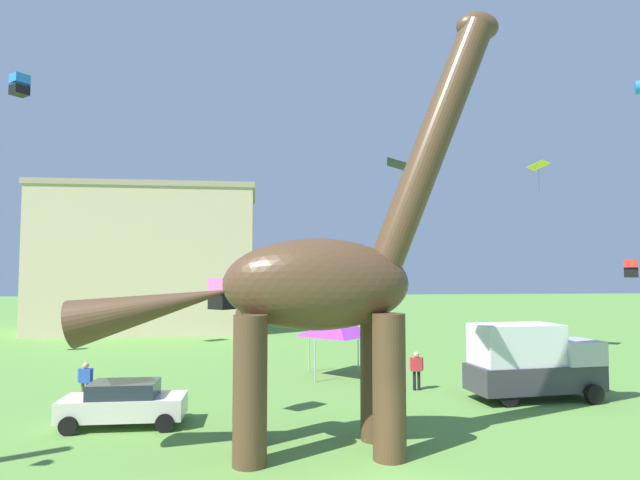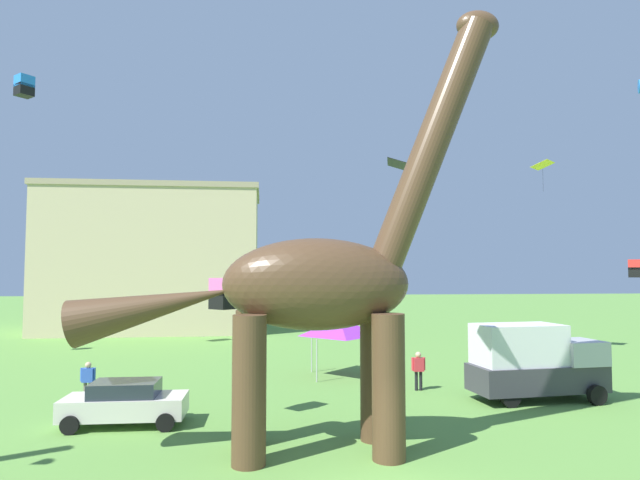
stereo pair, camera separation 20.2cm
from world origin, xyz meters
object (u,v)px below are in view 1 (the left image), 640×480
kite_mid_left (20,85)px  kite_near_low (631,269)px  parked_sedan_left (124,403)px  dinosaur_sculpture (315,284)px  festival_canopy_tent (337,327)px  parked_box_truck (532,361)px  kite_far_right (402,166)px  kite_far_left (539,166)px  person_vendor_side (416,367)px  kite_apex (223,294)px  person_strolling_adult (85,378)px

kite_mid_left → kite_near_low: size_ratio=1.39×
parked_sedan_left → kite_near_low: 26.17m
dinosaur_sculpture → kite_mid_left: bearing=109.3°
dinosaur_sculpture → festival_canopy_tent: dinosaur_sculpture is taller
dinosaur_sculpture → kite_near_low: (18.38, 10.49, 0.59)m
parked_box_truck → kite_mid_left: 34.51m
parked_box_truck → festival_canopy_tent: (-7.43, 6.14, 0.90)m
kite_near_low → dinosaur_sculpture: bearing=-150.3°
kite_far_right → kite_far_left: (13.38, 14.78, 3.30)m
festival_canopy_tent → person_vendor_side: bearing=-50.1°
festival_canopy_tent → kite_near_low: kite_near_low is taller
kite_apex → festival_canopy_tent: bearing=56.2°
dinosaur_sculpture → festival_canopy_tent: bearing=56.6°
kite_far_right → festival_canopy_tent: bearing=94.8°
parked_box_truck → kite_near_low: bearing=24.6°
dinosaur_sculpture → kite_far_left: 24.71m
kite_far_right → kite_near_low: bearing=29.7°
kite_far_right → kite_mid_left: (-20.42, 18.02, 8.43)m
person_strolling_adult → kite_apex: (5.84, -3.75, 3.63)m
parked_sedan_left → festival_canopy_tent: (8.86, 8.16, 1.74)m
person_strolling_adult → person_vendor_side: bearing=66.4°
person_strolling_adult → parked_sedan_left: bearing=6.5°
kite_apex → kite_near_low: 22.48m
festival_canopy_tent → parked_sedan_left: bearing=-137.4°
parked_sedan_left → kite_apex: (3.41, 0.01, 3.82)m
person_strolling_adult → parked_box_truck: bearing=58.4°
parked_box_truck → kite_near_low: kite_near_low is taller
parked_sedan_left → person_strolling_adult: size_ratio=2.55×
dinosaur_sculpture → kite_apex: 4.63m
parked_box_truck → kite_apex: 13.37m
person_vendor_side → kite_mid_left: kite_mid_left is taller
person_vendor_side → festival_canopy_tent: 5.07m
festival_canopy_tent → kite_mid_left: (-19.61, 8.22, 15.03)m
kite_far_left → kite_near_low: kite_far_left is taller
kite_near_low → kite_far_left: bearing=105.4°
parked_sedan_left → festival_canopy_tent: festival_canopy_tent is taller
festival_canopy_tent → kite_apex: (-5.45, -8.15, 2.08)m
dinosaur_sculpture → kite_far_left: size_ratio=7.07×
person_strolling_adult → kite_mid_left: size_ratio=1.24×
person_strolling_adult → festival_canopy_tent: 12.21m
dinosaur_sculpture → festival_canopy_tent: 12.19m
dinosaur_sculpture → kite_near_low: size_ratio=14.45×
person_strolling_adult → kite_apex: kite_apex is taller
parked_box_truck → kite_near_low: size_ratio=6.00×
parked_box_truck → kite_apex: size_ratio=5.13×
kite_far_left → parked_sedan_left: bearing=-150.3°
kite_near_low → festival_canopy_tent: bearing=175.8°
parked_sedan_left → kite_near_low: (24.76, 6.98, 4.81)m
dinosaur_sculpture → kite_apex: size_ratio=12.34×
kite_far_right → parked_sedan_left: bearing=170.4°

